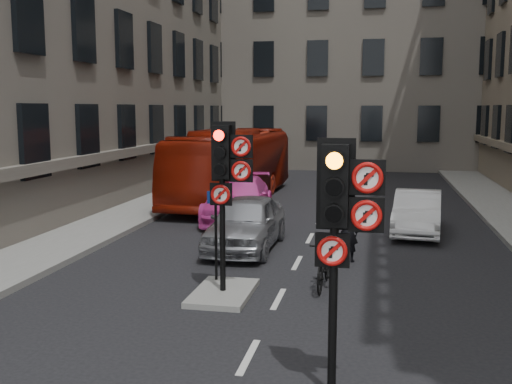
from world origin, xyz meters
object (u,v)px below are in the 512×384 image
at_px(car_silver, 246,222).
at_px(bus_red, 233,165).
at_px(car_white, 417,212).
at_px(info_sign, 216,223).
at_px(motorcyclist, 347,232).
at_px(motorcycle, 324,263).
at_px(signal_near, 341,213).
at_px(signal_far, 226,170).
at_px(car_pink, 238,199).

xyz_separation_m(car_silver, bus_red, (-2.44, 8.56, 0.78)).
relative_size(car_white, info_sign, 2.01).
distance_m(car_white, bus_red, 9.17).
height_order(car_white, motorcyclist, motorcyclist).
relative_size(car_white, motorcycle, 2.21).
relative_size(signal_near, signal_far, 1.00).
bearing_deg(signal_far, info_sign, 120.52).
bearing_deg(car_pink, motorcyclist, -56.74).
bearing_deg(signal_near, car_silver, 110.54).
relative_size(signal_far, motorcyclist, 2.26).
bearing_deg(motorcyclist, bus_red, -49.54).
distance_m(car_silver, car_white, 5.81).
relative_size(car_silver, car_white, 1.09).
height_order(signal_far, car_pink, signal_far).
distance_m(signal_far, car_silver, 4.78).
xyz_separation_m(car_pink, motorcyclist, (4.08, -5.12, 0.03)).
distance_m(signal_far, bus_red, 13.28).
bearing_deg(car_white, info_sign, -120.31).
bearing_deg(bus_red, info_sign, -74.85).
bearing_deg(info_sign, bus_red, 90.04).
bearing_deg(motorcyclist, car_white, -105.55).
relative_size(signal_near, car_pink, 0.68).
bearing_deg(car_pink, info_sign, -85.96).
bearing_deg(car_silver, motorcyclist, -16.68).
bearing_deg(signal_near, motorcyclist, 91.86).
bearing_deg(car_silver, motorcycle, -52.59).
bearing_deg(signal_near, motorcycle, 97.19).
bearing_deg(motorcyclist, signal_near, 102.95).
distance_m(motorcycle, info_sign, 2.57).
xyz_separation_m(car_silver, car_pink, (-1.20, 4.22, 0.00)).
xyz_separation_m(car_white, car_pink, (-6.10, 1.09, 0.09)).
xyz_separation_m(signal_near, car_pink, (-4.33, 12.56, -1.82)).
relative_size(car_silver, info_sign, 2.18).
xyz_separation_m(signal_far, car_pink, (-1.73, 8.56, -1.94)).
height_order(motorcycle, motorcyclist, motorcyclist).
bearing_deg(signal_far, signal_near, -56.98).
height_order(signal_near, info_sign, signal_near).
bearing_deg(car_white, signal_far, -115.10).
distance_m(motorcyclist, info_sign, 3.94).
distance_m(bus_red, motorcyclist, 10.87).
relative_size(motorcycle, motorcyclist, 1.17).
height_order(car_silver, car_pink, car_pink).
bearing_deg(signal_near, info_sign, 122.64).
bearing_deg(signal_far, motorcycle, 27.10).
bearing_deg(bus_red, signal_near, -68.37).
bearing_deg(motorcyclist, car_pink, -40.33).
relative_size(car_white, bus_red, 0.37).
bearing_deg(info_sign, car_pink, 87.65).
height_order(signal_far, info_sign, signal_far).
bearing_deg(signal_far, car_white, 59.61).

